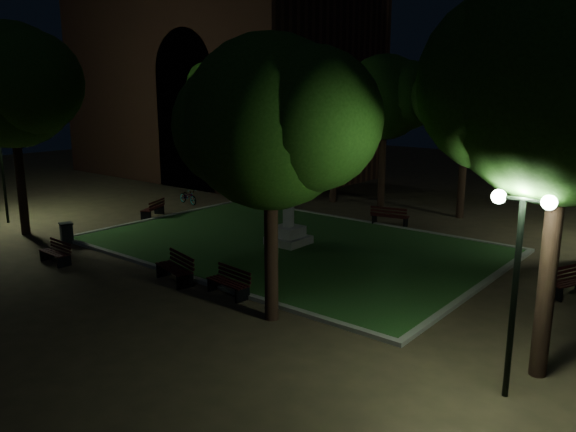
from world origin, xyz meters
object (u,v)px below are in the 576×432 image
Objects in this scene: bench_west_near at (56,253)px; bicycle at (188,197)px; bench_near_right at (230,283)px; trash_bin at (67,233)px; monument at (288,222)px; bench_near_left at (176,269)px; bench_right_side at (568,282)px; bench_left_side at (154,209)px; bench_far_side at (390,217)px.

bench_west_near is 0.94× the size of bicycle.
trash_bin is at bearing -173.77° from bench_near_right.
bench_west_near is (-4.89, -6.89, -0.59)m from monument.
bench_near_left is 11.89m from bench_right_side.
monument reaches higher than bench_west_near.
bench_right_side reaches higher than bench_left_side.
bicycle is at bearing 107.23° from bench_right_side.
bicycle is (-1.16, 3.14, 0.01)m from bench_left_side.
bench_near_right is at bearing 80.93° from bench_far_side.
bench_right_side is at bearing 47.53° from bench_near_left.
bench_near_left reaches higher than bench_near_right.
trash_bin is at bearing 144.85° from bench_west_near.
trash_bin is (-2.16, 1.62, 0.05)m from bench_west_near.
bench_west_near is at bearing 1.45° from bench_left_side.
bench_near_left is 2.17m from bench_near_right.
trash_bin is (-9.11, -0.00, 0.03)m from bench_near_right.
bicycle is at bearing 150.38° from bench_near_right.
bicycle is (-4.44, 9.85, 0.03)m from bench_west_near.
bench_far_side reaches higher than bench_right_side.
bench_left_side is (-10.24, 5.08, 0.01)m from bench_near_right.
bench_near_right is 1.07× the size of bench_west_near.
bench_near_left is 2.13× the size of trash_bin.
bench_left_side is 0.99× the size of bench_right_side.
bicycle reaches higher than bench_west_near.
bench_near_right is 11.43m from bench_left_side.
bench_right_side is at bearing 140.79° from bench_far_side.
bench_left_side is at bearing 117.73° from bench_west_near.
bench_near_right and trash_bin have the same top height.
bench_right_side is 19.23m from bicycle.
bench_near_right is (2.15, 0.23, -0.04)m from bench_near_left.
bench_left_side reaches higher than bicycle.
bench_near_right is at bearing 38.95° from bench_left_side.
bench_near_right is 0.95× the size of bench_right_side.
bench_near_left reaches higher than bench_far_side.
bench_right_side reaches higher than bench_near_right.
bench_near_left is at bearing 32.02° from bench_left_side.
bench_near_left is at bearing -1.89° from trash_bin.
bench_right_side is 9.36m from bench_far_side.
bench_right_side reaches higher than trash_bin.
bench_left_side is at bearing -151.39° from bicycle.
bench_left_side is 1.05× the size of bicycle.
trash_bin reaches higher than bench_west_near.
bench_far_side is at bearing 74.63° from monument.
monument is 1.99× the size of bench_right_side.
bench_far_side is (1.55, 10.82, -0.00)m from bench_near_left.
trash_bin is 0.54× the size of bicycle.
trash_bin reaches higher than bicycle.
bench_far_side reaches higher than bench_near_right.
bench_right_side is (14.70, 7.97, 0.03)m from bench_west_near.
monument reaches higher than bicycle.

